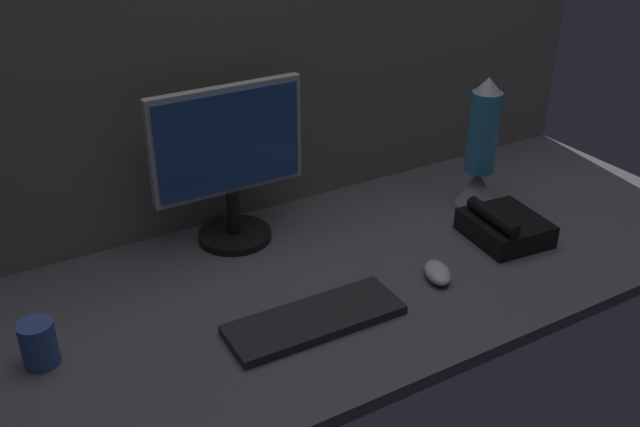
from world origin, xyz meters
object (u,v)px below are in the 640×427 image
(keyboard, at_px, (315,320))
(desk_phone, at_px, (504,227))
(monitor, at_px, (229,159))
(mug_ceramic_blue, at_px, (39,344))
(mouse, at_px, (437,273))
(lava_lamp, at_px, (481,153))

(keyboard, distance_m, desk_phone, 0.58)
(monitor, bearing_deg, desk_phone, -30.73)
(mug_ceramic_blue, bearing_deg, mouse, -10.35)
(mouse, bearing_deg, keyboard, -157.70)
(lava_lamp, relative_size, desk_phone, 1.71)
(monitor, height_order, mug_ceramic_blue, monitor)
(mouse, height_order, lava_lamp, lava_lamp)
(mouse, relative_size, lava_lamp, 0.27)
(lava_lamp, distance_m, desk_phone, 0.22)
(mouse, distance_m, mug_ceramic_blue, 0.84)
(mug_ceramic_blue, height_order, lava_lamp, lava_lamp)
(monitor, relative_size, keyboard, 1.05)
(desk_phone, bearing_deg, lava_lamp, 69.39)
(monitor, relative_size, mug_ceramic_blue, 4.25)
(mouse, xyz_separation_m, desk_phone, (0.26, 0.06, 0.01))
(mouse, relative_size, desk_phone, 0.47)
(mug_ceramic_blue, distance_m, lava_lamp, 1.16)
(keyboard, bearing_deg, desk_phone, 7.85)
(mouse, height_order, mug_ceramic_blue, mug_ceramic_blue)
(monitor, xyz_separation_m, desk_phone, (0.57, -0.34, -0.18))
(keyboard, relative_size, desk_phone, 1.80)
(keyboard, relative_size, mug_ceramic_blue, 4.05)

